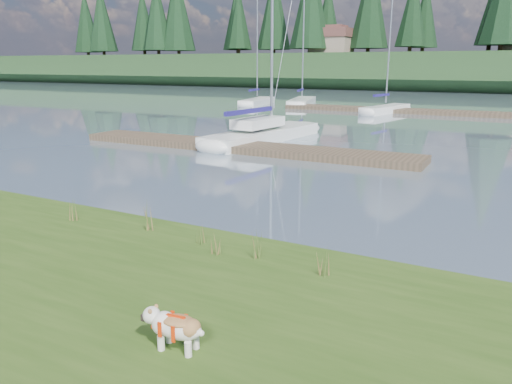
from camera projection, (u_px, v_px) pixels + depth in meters
The scene contains 20 objects.
ground at pixel (422, 114), 38.07m from camera, with size 200.00×200.00×0.00m, color slate.
ridge at pixel (478, 72), 74.13m from camera, with size 200.00×20.00×5.00m, color #1C3419.
bulldog at pixel (176, 326), 5.96m from camera, with size 0.82×0.40×0.49m.
sailboat_main at pixel (271, 131), 25.01m from camera, with size 2.74×9.23×13.06m.
dock_near at pixel (238, 147), 21.96m from camera, with size 16.00×2.00×0.30m, color #4C3D2C.
dock_far at pixel (450, 113), 37.12m from camera, with size 26.00×2.20×0.30m, color #4C3D2C.
sailboat_bg_0 at pixel (259, 101), 46.73m from camera, with size 2.72×7.56×10.82m.
sailboat_bg_1 at pixel (303, 101), 46.69m from camera, with size 3.77×8.58×12.53m.
sailboat_bg_2 at pixel (389, 108), 38.83m from camera, with size 2.75×6.83×10.21m.
weed_0 at pixel (148, 217), 10.28m from camera, with size 0.17×0.14×0.67m.
weed_1 at pixel (199, 235), 9.53m from camera, with size 0.17×0.14×0.41m.
weed_2 at pixel (256, 245), 8.80m from camera, with size 0.17×0.14×0.59m.
weed_3 at pixel (74, 209), 10.91m from camera, with size 0.17×0.14×0.62m.
weed_4 at pixel (215, 244), 8.99m from camera, with size 0.17×0.14×0.44m.
weed_5 at pixel (325, 261), 8.07m from camera, with size 0.17×0.14×0.59m.
mud_lip at pixel (154, 231), 11.10m from camera, with size 60.00×0.50×0.14m, color #33281C.
conifer_0 at pixel (157, 14), 91.69m from camera, with size 5.72×5.72×14.15m.
conifer_1 at pixel (238, 20), 88.57m from camera, with size 4.40×4.40×11.30m.
conifer_3 at pixel (413, 9), 75.55m from camera, with size 4.84×4.84×12.25m.
house_0 at pixel (332, 41), 80.45m from camera, with size 6.30×5.30×4.65m.
Camera 1 is at (6.99, -9.80, 3.69)m, focal length 35.00 mm.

